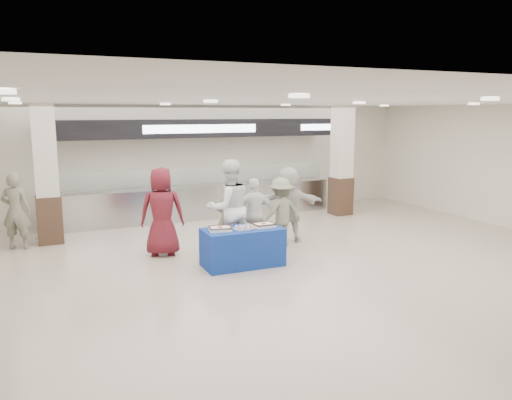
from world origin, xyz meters
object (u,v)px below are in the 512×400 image
chef_tall (229,208)px  chef_short (255,214)px  sheet_cake_left (220,228)px  civilian_white (288,204)px  civilian_maroon (162,212)px  display_table (243,247)px  cupcake_tray (244,227)px  soldier_b (281,212)px  soldier_bg (16,211)px  soldier_a (228,218)px  sheet_cake_right (264,225)px

chef_tall → chef_short: chef_tall is taller
sheet_cake_left → civilian_white: size_ratio=0.27×
civilian_maroon → chef_short: 2.00m
display_table → cupcake_tray: (0.02, -0.05, 0.41)m
soldier_b → civilian_white: civilian_white is taller
chef_short → soldier_bg: (-4.76, 2.25, 0.06)m
civilian_maroon → chef_short: (1.95, -0.43, -0.14)m
chef_short → soldier_a: bearing=12.2°
sheet_cake_left → civilian_maroon: size_ratio=0.25×
sheet_cake_right → cupcake_tray: 0.42m
cupcake_tray → soldier_bg: (-4.07, 3.26, 0.07)m
chef_tall → chef_short: size_ratio=1.28×
chef_tall → soldier_bg: bearing=-34.8°
cupcake_tray → soldier_a: bearing=88.1°
civilian_white → soldier_bg: civilian_white is taller
sheet_cake_left → civilian_maroon: (-0.78, 1.39, 0.14)m
cupcake_tray → soldier_b: 1.70m
sheet_cake_left → chef_short: (1.16, 0.95, -0.00)m
soldier_b → sheet_cake_right: bearing=39.8°
chef_tall → civilian_white: chef_tall is taller
cupcake_tray → soldier_a: (0.03, 0.98, -0.01)m
sheet_cake_right → cupcake_tray: (-0.42, -0.00, -0.01)m
sheet_cake_left → chef_short: 1.50m
sheet_cake_right → civilian_white: size_ratio=0.24×
sheet_cake_left → chef_tall: 0.95m
sheet_cake_right → chef_short: bearing=75.4°
soldier_a → chef_tall: chef_tall is taller
cupcake_tray → display_table: bearing=112.6°
sheet_cake_right → chef_tall: bearing=116.0°
soldier_a → chef_tall: (-0.02, -0.14, 0.24)m
sheet_cake_left → soldier_a: 1.05m
civilian_white → soldier_bg: size_ratio=1.03×
soldier_b → civilian_white: (0.36, 0.33, 0.11)m
chef_tall → soldier_b: chef_tall is taller
soldier_a → soldier_b: bearing=-159.6°
display_table → chef_short: size_ratio=0.98×
chef_short → civilian_white: bearing=-151.2°
soldier_bg → civilian_maroon: bearing=167.9°
soldier_bg → display_table: bearing=162.3°
display_table → chef_tall: size_ratio=0.76×
soldier_a → chef_tall: size_ratio=0.76×
soldier_a → chef_tall: 0.28m
soldier_b → soldier_bg: soldier_bg is taller
civilian_maroon → chef_tall: size_ratio=0.92×
cupcake_tray → civilian_white: (1.70, 1.37, 0.10)m
civilian_white → sheet_cake_left: bearing=52.3°
chef_short → soldier_b: bearing=-168.2°
display_table → soldier_b: soldier_b is taller
sheet_cake_left → civilian_maroon: bearing=119.5°
civilian_white → soldier_b: bearing=63.6°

